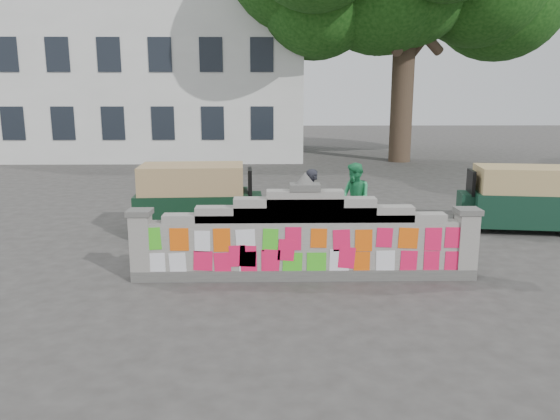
{
  "coord_description": "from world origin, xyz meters",
  "views": [
    {
      "loc": [
        -0.64,
        -9.77,
        3.4
      ],
      "look_at": [
        -0.44,
        1.0,
        1.1
      ],
      "focal_mm": 35.0,
      "sensor_mm": 36.0,
      "label": 1
    }
  ],
  "objects_px": {
    "cyclist_bike": "(313,226)",
    "cyclist_rider": "(313,213)",
    "rickshaw_right": "(520,198)",
    "rickshaw_left": "(196,199)",
    "pedestrian": "(355,199)"
  },
  "relations": [
    {
      "from": "cyclist_rider",
      "to": "pedestrian",
      "type": "relative_size",
      "value": 0.86
    },
    {
      "from": "cyclist_rider",
      "to": "rickshaw_left",
      "type": "distance_m",
      "value": 2.95
    },
    {
      "from": "rickshaw_left",
      "to": "cyclist_bike",
      "type": "bearing_deg",
      "value": -22.33
    },
    {
      "from": "cyclist_bike",
      "to": "cyclist_rider",
      "type": "relative_size",
      "value": 1.12
    },
    {
      "from": "rickshaw_left",
      "to": "rickshaw_right",
      "type": "height_order",
      "value": "rickshaw_left"
    },
    {
      "from": "cyclist_rider",
      "to": "pedestrian",
      "type": "height_order",
      "value": "pedestrian"
    },
    {
      "from": "cyclist_bike",
      "to": "cyclist_rider",
      "type": "xyz_separation_m",
      "value": [
        0.0,
        0.0,
        0.31
      ]
    },
    {
      "from": "cyclist_rider",
      "to": "pedestrian",
      "type": "bearing_deg",
      "value": -50.01
    },
    {
      "from": "cyclist_bike",
      "to": "rickshaw_left",
      "type": "xyz_separation_m",
      "value": [
        -2.78,
        0.98,
        0.45
      ]
    },
    {
      "from": "cyclist_bike",
      "to": "cyclist_rider",
      "type": "distance_m",
      "value": 0.31
    },
    {
      "from": "pedestrian",
      "to": "rickshaw_right",
      "type": "relative_size",
      "value": 0.58
    },
    {
      "from": "pedestrian",
      "to": "rickshaw_left",
      "type": "distance_m",
      "value": 3.88
    },
    {
      "from": "rickshaw_right",
      "to": "rickshaw_left",
      "type": "bearing_deg",
      "value": 10.44
    },
    {
      "from": "rickshaw_right",
      "to": "cyclist_bike",
      "type": "bearing_deg",
      "value": 21.73
    },
    {
      "from": "pedestrian",
      "to": "rickshaw_right",
      "type": "bearing_deg",
      "value": 71.48
    }
  ]
}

